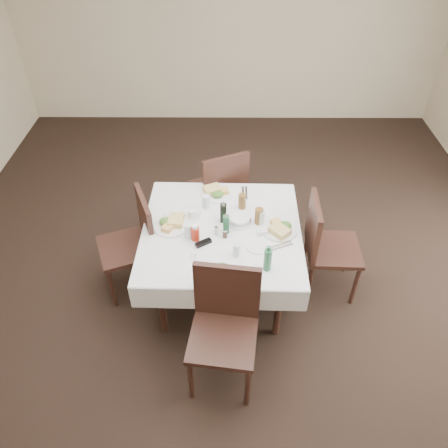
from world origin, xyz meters
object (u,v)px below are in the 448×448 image
ketchup_bottle (195,233)px  chair_south (225,320)px  chair_north (221,187)px  chair_west (135,238)px  water_s (237,250)px  coffee_mug (193,214)px  bread_basket (239,220)px  oil_cruet_green (226,223)px  water_w (189,231)px  dining_table (222,236)px  green_bottle (268,259)px  water_e (260,217)px  oil_cruet_dark (223,212)px  chair_east (324,242)px  water_n (206,202)px

ketchup_bottle → chair_south: bearing=-70.1°
chair_north → chair_west: chair_north is taller
water_s → coffee_mug: size_ratio=0.81×
water_s → bread_basket: 0.39m
oil_cruet_green → ketchup_bottle: bearing=-158.7°
ketchup_bottle → water_w: bearing=153.3°
chair_north → dining_table: bearing=-89.3°
dining_table → green_bottle: 0.60m
green_bottle → chair_north: bearing=105.5°
water_s → ketchup_bottle: (-0.34, 0.18, 0.01)m
chair_south → ketchup_bottle: size_ratio=6.99×
dining_table → water_w: (-0.27, -0.10, 0.15)m
chair_north → water_w: (-0.26, -0.95, 0.25)m
chair_north → chair_south: (0.04, -1.65, 0.01)m
water_e → green_bottle: size_ratio=0.57×
chair_north → bread_basket: bearing=-78.0°
bread_basket → water_e: bearing=1.1°
bread_basket → oil_cruet_dark: 0.15m
water_w → coffee_mug: bearing=85.5°
chair_west → coffee_mug: (0.52, 0.04, 0.24)m
bread_basket → coffee_mug: bearing=171.7°
chair_east → water_e: 0.63m
water_n → water_s: size_ratio=1.14×
oil_cruet_green → water_e: bearing=21.7°
water_n → bread_basket: 0.36m
oil_cruet_dark → green_bottle: green_bottle is taller
chair_south → oil_cruet_dark: size_ratio=4.60×
oil_cruet_dark → water_e: bearing=-3.9°
ketchup_bottle → green_bottle: size_ratio=0.63×
oil_cruet_green → dining_table: bearing=140.5°
dining_table → chair_south: bearing=-87.7°
water_w → oil_cruet_dark: (0.28, 0.21, 0.03)m
water_s → oil_cruet_dark: bearing=104.7°
chair_west → bread_basket: size_ratio=4.94×
chair_north → green_bottle: bearing=-74.5°
bread_basket → dining_table: bearing=-152.0°
dining_table → chair_east: bearing=3.4°
water_w → ketchup_bottle: 0.06m
water_e → chair_west: bearing=179.4°
chair_east → bread_basket: (-0.75, 0.03, 0.23)m
chair_north → water_e: 0.88m
bread_basket → ketchup_bottle: size_ratio=1.36×
bread_basket → coffee_mug: coffee_mug is taller
dining_table → coffee_mug: size_ratio=9.91×
chair_north → water_n: size_ratio=7.91×
chair_east → coffee_mug: bearing=175.7°
dining_table → water_w: size_ratio=10.06×
chair_west → water_e: chair_west is taller
coffee_mug → ketchup_bottle: bearing=-82.1°
chair_west → water_w: chair_west is taller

